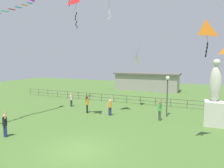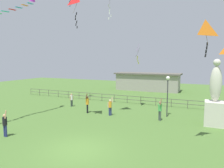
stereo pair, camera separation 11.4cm
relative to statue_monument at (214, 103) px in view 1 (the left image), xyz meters
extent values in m
plane|color=#476B2D|center=(-7.52, -8.49, -1.85)|extent=(80.00, 80.00, 0.00)
cube|color=beige|center=(0.00, 0.00, -0.85)|extent=(1.48, 1.48, 1.99)
ellipsoid|color=beige|center=(0.00, 0.00, 1.59)|extent=(0.90, 0.76, 2.90)
sphere|color=beige|center=(0.00, 0.00, 3.29)|extent=(0.56, 0.56, 0.56)
cylinder|color=#38383D|center=(-3.94, 1.06, -0.08)|extent=(0.10, 0.10, 3.52)
sphere|color=white|center=(-3.94, 1.06, 1.83)|extent=(0.36, 0.36, 0.36)
cylinder|color=#3F4C47|center=(-4.26, -0.49, -1.41)|extent=(0.15, 0.15, 0.87)
cylinder|color=#3F4C47|center=(-4.36, -0.36, -1.41)|extent=(0.15, 0.15, 0.87)
cylinder|color=#4CB259|center=(-4.31, -0.43, -0.67)|extent=(0.32, 0.32, 0.62)
sphere|color=#8C6647|center=(-4.31, -0.43, -0.24)|extent=(0.23, 0.23, 0.23)
cylinder|color=#8C6647|center=(-4.22, -0.62, -0.12)|extent=(0.24, 0.22, 0.59)
cylinder|color=#8C6647|center=(-4.44, -0.26, -0.70)|extent=(0.10, 0.10, 0.58)
cylinder|color=navy|center=(-8.97, -0.62, -1.45)|extent=(0.13, 0.13, 0.79)
cylinder|color=navy|center=(-9.09, -0.72, -1.45)|extent=(0.13, 0.13, 0.79)
cylinder|color=orange|center=(-9.03, -0.67, -0.78)|extent=(0.29, 0.29, 0.56)
sphere|color=beige|center=(-9.03, -0.67, -0.39)|extent=(0.21, 0.21, 0.21)
cylinder|color=beige|center=(-8.85, -0.59, -0.28)|extent=(0.16, 0.17, 0.54)
cylinder|color=beige|center=(-9.18, -0.79, -0.81)|extent=(0.09, 0.09, 0.53)
cylinder|color=navy|center=(-13.26, -8.80, -1.44)|extent=(0.14, 0.14, 0.82)
cylinder|color=navy|center=(-13.42, -8.79, -1.44)|extent=(0.14, 0.14, 0.82)
cylinder|color=black|center=(-13.34, -8.79, -0.74)|extent=(0.30, 0.30, 0.58)
sphere|color=tan|center=(-13.34, -8.79, -0.34)|extent=(0.22, 0.22, 0.22)
cylinder|color=tan|center=(-13.14, -8.86, -0.23)|extent=(0.10, 0.19, 0.56)
cylinder|color=tan|center=(-13.54, -8.78, -0.77)|extent=(0.09, 0.09, 0.55)
cylinder|color=black|center=(-11.52, -0.80, -1.41)|extent=(0.15, 0.15, 0.87)
cylinder|color=black|center=(-11.59, -0.64, -1.41)|extent=(0.15, 0.15, 0.87)
cylinder|color=orange|center=(-11.55, -0.72, -0.66)|extent=(0.32, 0.32, 0.62)
sphere|color=brown|center=(-11.55, -0.72, -0.24)|extent=(0.23, 0.23, 0.23)
cylinder|color=brown|center=(-11.52, -0.93, -0.12)|extent=(0.26, 0.18, 0.59)
cylinder|color=brown|center=(-11.64, -0.52, -0.70)|extent=(0.10, 0.10, 0.59)
cylinder|color=#3F4C47|center=(-14.75, 1.00, -1.46)|extent=(0.13, 0.13, 0.77)
cylinder|color=#3F4C47|center=(-14.70, 1.15, -1.46)|extent=(0.13, 0.13, 0.77)
cylinder|color=white|center=(-14.73, 1.07, -0.81)|extent=(0.28, 0.28, 0.54)
sphere|color=tan|center=(-14.73, 1.07, -0.43)|extent=(0.21, 0.21, 0.21)
cylinder|color=tan|center=(-14.79, 0.90, -0.84)|extent=(0.08, 0.08, 0.52)
cylinder|color=tan|center=(-14.66, 1.25, -0.84)|extent=(0.08, 0.08, 0.52)
pyramid|color=orange|center=(-0.95, -4.98, 5.33)|extent=(1.01, 1.02, 0.97)
cylinder|color=#4C381E|center=(-0.85, -5.07, 4.85)|extent=(0.21, 0.21, 0.97)
cube|color=black|center=(-0.79, -5.04, 4.40)|extent=(0.09, 0.02, 0.20)
cube|color=black|center=(-0.81, -5.05, 4.18)|extent=(0.09, 0.04, 0.20)
cube|color=black|center=(-0.83, -5.06, 3.96)|extent=(0.09, 0.04, 0.20)
cube|color=black|center=(-0.85, -5.07, 3.74)|extent=(0.11, 0.04, 0.21)
cube|color=white|center=(-8.83, -1.38, 8.26)|extent=(0.08, 0.02, 0.20)
cube|color=white|center=(-8.75, -1.34, 8.04)|extent=(0.11, 0.01, 0.21)
cube|color=white|center=(-8.77, -1.35, 7.82)|extent=(0.09, 0.04, 0.20)
cube|color=white|center=(-8.79, -1.36, 7.60)|extent=(0.09, 0.01, 0.20)
cube|color=white|center=(-8.66, -1.29, 7.38)|extent=(0.11, 0.03, 0.21)
cube|color=white|center=(-8.84, -1.38, 7.16)|extent=(0.11, 0.02, 0.21)
pyramid|color=#B22DB2|center=(-7.36, 3.53, 4.87)|extent=(0.85, 1.28, 1.04)
cylinder|color=#4C381E|center=(-7.59, 3.45, 4.35)|extent=(0.47, 0.18, 1.04)
cube|color=yellow|center=(-7.64, 3.42, 3.84)|extent=(0.11, 0.04, 0.21)
cube|color=yellow|center=(-7.66, 3.41, 3.62)|extent=(0.09, 0.02, 0.20)
cube|color=yellow|center=(-7.59, 3.45, 3.40)|extent=(0.09, 0.04, 0.20)
cube|color=yellow|center=(-7.52, 3.48, 3.18)|extent=(0.10, 0.03, 0.21)
cylinder|color=#4C381E|center=(-10.72, -3.65, 7.92)|extent=(0.18, 0.59, 1.28)
cube|color=black|center=(-10.71, -3.64, 7.29)|extent=(0.10, 0.05, 0.20)
cube|color=black|center=(-10.78, -3.68, 7.07)|extent=(0.11, 0.03, 0.21)
cube|color=black|center=(-10.80, -3.69, 6.85)|extent=(0.11, 0.02, 0.21)
cube|color=black|center=(-10.70, -3.64, 6.63)|extent=(0.12, 0.04, 0.21)
cube|color=black|center=(-10.76, -3.67, 6.41)|extent=(0.10, 0.03, 0.21)
cube|color=black|center=(-10.68, -3.63, 6.19)|extent=(0.09, 0.04, 0.20)
cube|color=black|center=(-16.42, 3.62, 10.81)|extent=(0.11, 0.04, 0.21)
cube|color=black|center=(-16.50, 3.58, 10.59)|extent=(0.09, 0.04, 0.20)
cube|color=black|center=(-16.44, 3.61, 10.37)|extent=(0.11, 0.01, 0.21)
cube|color=black|center=(-16.46, 3.60, 10.15)|extent=(0.08, 0.04, 0.20)
cube|color=#198CD1|center=(-15.79, -3.55, 8.66)|extent=(0.25, 0.62, 0.03)
cube|color=orange|center=(-15.82, -4.16, 8.36)|extent=(0.29, 0.63, 0.03)
cube|color=#198CD1|center=(-15.90, -4.77, 8.04)|extent=(0.36, 0.65, 0.03)
cube|color=red|center=(-16.00, -5.38, 7.74)|extent=(0.32, 0.64, 0.03)
cube|color=#19B2B2|center=(-16.15, -5.97, 7.48)|extent=(0.44, 0.66, 0.03)
cylinder|color=#4C4742|center=(-25.49, 5.51, -1.37)|extent=(0.06, 0.06, 0.95)
cylinder|color=#4C4742|center=(-23.74, 5.51, -1.37)|extent=(0.06, 0.06, 0.95)
cylinder|color=#4C4742|center=(-21.97, 5.51, -1.37)|extent=(0.06, 0.06, 0.95)
cylinder|color=#4C4742|center=(-20.21, 5.51, -1.37)|extent=(0.06, 0.06, 0.95)
cylinder|color=#4C4742|center=(-18.44, 5.51, -1.37)|extent=(0.06, 0.06, 0.95)
cylinder|color=#4C4742|center=(-16.62, 5.51, -1.37)|extent=(0.06, 0.06, 0.95)
cylinder|color=#4C4742|center=(-14.89, 5.51, -1.37)|extent=(0.06, 0.06, 0.95)
cylinder|color=#4C4742|center=(-13.07, 5.51, -1.37)|extent=(0.06, 0.06, 0.95)
cylinder|color=#4C4742|center=(-11.30, 5.51, -1.37)|extent=(0.06, 0.06, 0.95)
cylinder|color=#4C4742|center=(-9.54, 5.51, -1.37)|extent=(0.06, 0.06, 0.95)
cylinder|color=#4C4742|center=(-7.78, 5.51, -1.37)|extent=(0.06, 0.06, 0.95)
cylinder|color=#4C4742|center=(-5.96, 5.51, -1.37)|extent=(0.06, 0.06, 0.95)
cylinder|color=#4C4742|center=(-4.19, 5.51, -1.37)|extent=(0.06, 0.06, 0.95)
cylinder|color=#4C4742|center=(-2.42, 5.51, -1.37)|extent=(0.06, 0.06, 0.95)
cylinder|color=#4C4742|center=(-0.68, 5.51, -1.37)|extent=(0.06, 0.06, 0.95)
cylinder|color=#4C4742|center=(1.08, 5.51, -1.37)|extent=(0.06, 0.06, 0.95)
cube|color=#4C4742|center=(-7.52, 5.51, -0.94)|extent=(36.00, 0.05, 0.05)
cube|color=#4C4742|center=(-7.52, 5.51, -1.37)|extent=(36.00, 0.05, 0.05)
cube|color=gray|center=(-10.08, 17.51, -0.41)|extent=(10.80, 3.38, 2.87)
cube|color=#59544C|center=(-10.08, 17.51, 1.14)|extent=(11.40, 3.98, 0.24)
camera|label=1|loc=(-0.93, -18.56, 3.44)|focal=33.32mm
camera|label=2|loc=(-0.83, -18.51, 3.44)|focal=33.32mm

